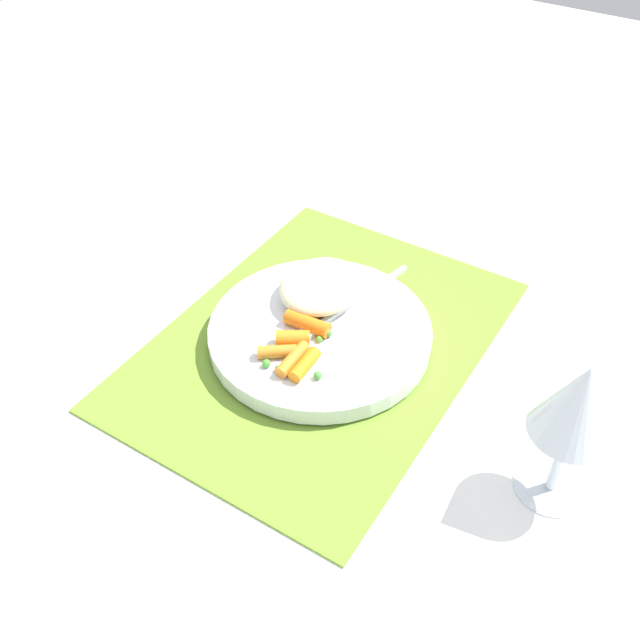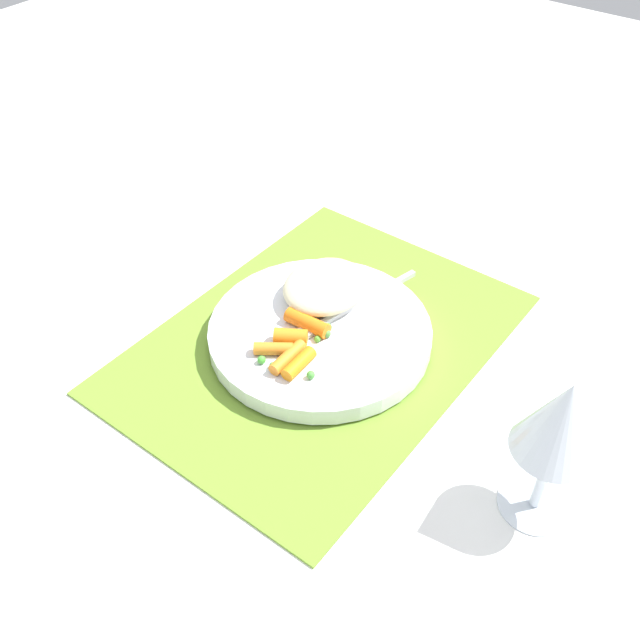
{
  "view_description": "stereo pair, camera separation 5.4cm",
  "coord_description": "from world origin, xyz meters",
  "px_view_note": "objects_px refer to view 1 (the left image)",
  "views": [
    {
      "loc": [
        0.5,
        0.31,
        0.56
      ],
      "look_at": [
        0.0,
        0.0,
        0.04
      ],
      "focal_mm": 41.12,
      "sensor_mm": 36.0,
      "label": 1
    },
    {
      "loc": [
        0.47,
        0.36,
        0.56
      ],
      "look_at": [
        0.0,
        0.0,
        0.04
      ],
      "focal_mm": 41.12,
      "sensor_mm": 36.0,
      "label": 2
    }
  ],
  "objects_px": {
    "fork": "(337,313)",
    "wine_glass": "(578,405)",
    "plate": "(320,333)",
    "carrot_portion": "(297,344)",
    "rice_mound": "(321,286)"
  },
  "relations": [
    {
      "from": "rice_mound",
      "to": "fork",
      "type": "distance_m",
      "value": 0.04
    },
    {
      "from": "plate",
      "to": "rice_mound",
      "type": "height_order",
      "value": "rice_mound"
    },
    {
      "from": "carrot_portion",
      "to": "fork",
      "type": "distance_m",
      "value": 0.07
    },
    {
      "from": "rice_mound",
      "to": "fork",
      "type": "bearing_deg",
      "value": 61.2
    },
    {
      "from": "fork",
      "to": "wine_glass",
      "type": "relative_size",
      "value": 1.21
    },
    {
      "from": "rice_mound",
      "to": "wine_glass",
      "type": "bearing_deg",
      "value": 73.15
    },
    {
      "from": "plate",
      "to": "carrot_portion",
      "type": "xyz_separation_m",
      "value": [
        0.04,
        -0.0,
        0.02
      ]
    },
    {
      "from": "wine_glass",
      "to": "plate",
      "type": "bearing_deg",
      "value": -100.01
    },
    {
      "from": "plate",
      "to": "carrot_portion",
      "type": "distance_m",
      "value": 0.05
    },
    {
      "from": "plate",
      "to": "carrot_portion",
      "type": "height_order",
      "value": "carrot_portion"
    },
    {
      "from": "plate",
      "to": "wine_glass",
      "type": "height_order",
      "value": "wine_glass"
    },
    {
      "from": "rice_mound",
      "to": "carrot_portion",
      "type": "distance_m",
      "value": 0.09
    },
    {
      "from": "wine_glass",
      "to": "fork",
      "type": "bearing_deg",
      "value": -105.33
    },
    {
      "from": "rice_mound",
      "to": "carrot_portion",
      "type": "relative_size",
      "value": 1.2
    },
    {
      "from": "fork",
      "to": "wine_glass",
      "type": "xyz_separation_m",
      "value": [
        0.08,
        0.27,
        0.08
      ]
    }
  ]
}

